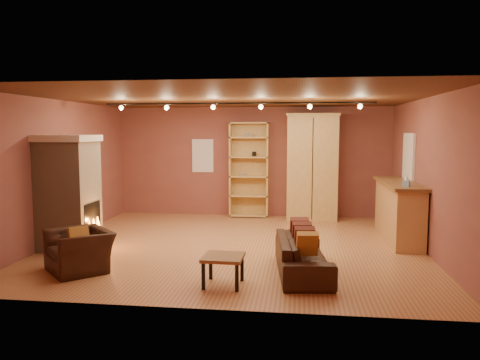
# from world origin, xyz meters

# --- Properties ---
(floor) EXTENTS (7.00, 7.00, 0.00)m
(floor) POSITION_xyz_m (0.00, 0.00, 0.00)
(floor) COLOR #9A6036
(floor) RESTS_ON ground
(ceiling) EXTENTS (7.00, 7.00, 0.00)m
(ceiling) POSITION_xyz_m (0.00, 0.00, 2.80)
(ceiling) COLOR #57341B
(ceiling) RESTS_ON back_wall
(back_wall) EXTENTS (7.00, 0.02, 2.80)m
(back_wall) POSITION_xyz_m (0.00, 3.25, 1.40)
(back_wall) COLOR brown
(back_wall) RESTS_ON floor
(left_wall) EXTENTS (0.02, 6.50, 2.80)m
(left_wall) POSITION_xyz_m (-3.50, 0.00, 1.40)
(left_wall) COLOR brown
(left_wall) RESTS_ON floor
(right_wall) EXTENTS (0.02, 6.50, 2.80)m
(right_wall) POSITION_xyz_m (3.50, 0.00, 1.40)
(right_wall) COLOR brown
(right_wall) RESTS_ON floor
(fireplace) EXTENTS (1.01, 0.98, 2.12)m
(fireplace) POSITION_xyz_m (-3.04, -0.60, 1.06)
(fireplace) COLOR tan
(fireplace) RESTS_ON floor
(back_window) EXTENTS (0.56, 0.04, 0.86)m
(back_window) POSITION_xyz_m (-1.30, 3.23, 1.55)
(back_window) COLOR white
(back_window) RESTS_ON back_wall
(bookcase) EXTENTS (0.99, 0.38, 2.41)m
(bookcase) POSITION_xyz_m (-0.07, 3.12, 1.23)
(bookcase) COLOR tan
(bookcase) RESTS_ON floor
(armoire) EXTENTS (1.28, 0.73, 2.62)m
(armoire) POSITION_xyz_m (1.52, 2.92, 1.31)
(armoire) COLOR tan
(armoire) RESTS_ON floor
(bar_counter) EXTENTS (0.65, 2.47, 1.18)m
(bar_counter) POSITION_xyz_m (3.20, 0.92, 0.60)
(bar_counter) COLOR tan
(bar_counter) RESTS_ON floor
(tissue_box) EXTENTS (0.18, 0.18, 0.23)m
(tissue_box) POSITION_xyz_m (3.15, 0.08, 1.27)
(tissue_box) COLOR #82B0D0
(tissue_box) RESTS_ON bar_counter
(right_window) EXTENTS (0.05, 0.90, 1.00)m
(right_window) POSITION_xyz_m (3.47, 1.40, 1.65)
(right_window) COLOR white
(right_window) RESTS_ON right_wall
(loveseat) EXTENTS (0.75, 1.94, 0.78)m
(loveseat) POSITION_xyz_m (1.27, -1.61, 0.38)
(loveseat) COLOR black
(loveseat) RESTS_ON floor
(armchair) EXTENTS (1.15, 1.16, 0.86)m
(armchair) POSITION_xyz_m (-2.22, -1.92, 0.43)
(armchair) COLOR black
(armchair) RESTS_ON floor
(coffee_table) EXTENTS (0.58, 0.58, 0.43)m
(coffee_table) POSITION_xyz_m (0.14, -2.32, 0.37)
(coffee_table) COLOR brown
(coffee_table) RESTS_ON floor
(track_rail) EXTENTS (5.20, 0.09, 0.13)m
(track_rail) POSITION_xyz_m (0.00, 0.20, 2.69)
(track_rail) COLOR black
(track_rail) RESTS_ON ceiling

